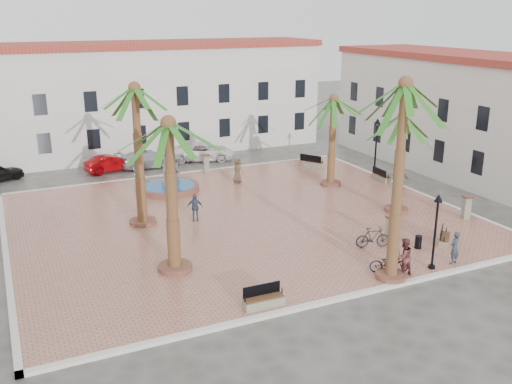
# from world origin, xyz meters

# --- Properties ---
(ground) EXTENTS (120.00, 120.00, 0.00)m
(ground) POSITION_xyz_m (0.00, 0.00, 0.00)
(ground) COLOR #56544F
(ground) RESTS_ON ground
(plaza) EXTENTS (26.00, 22.00, 0.15)m
(plaza) POSITION_xyz_m (0.00, 0.00, 0.07)
(plaza) COLOR tan
(plaza) RESTS_ON ground
(kerb_n) EXTENTS (26.30, 0.30, 0.16)m
(kerb_n) POSITION_xyz_m (0.00, 11.00, 0.08)
(kerb_n) COLOR silver
(kerb_n) RESTS_ON ground
(kerb_s) EXTENTS (26.30, 0.30, 0.16)m
(kerb_s) POSITION_xyz_m (0.00, -11.00, 0.08)
(kerb_s) COLOR silver
(kerb_s) RESTS_ON ground
(kerb_e) EXTENTS (0.30, 22.30, 0.16)m
(kerb_e) POSITION_xyz_m (13.00, 0.00, 0.08)
(kerb_e) COLOR silver
(kerb_e) RESTS_ON ground
(kerb_w) EXTENTS (0.30, 22.30, 0.16)m
(kerb_w) POSITION_xyz_m (-13.00, 0.00, 0.08)
(kerb_w) COLOR silver
(kerb_w) RESTS_ON ground
(building_north) EXTENTS (30.40, 7.40, 9.50)m
(building_north) POSITION_xyz_m (-0.00, 19.99, 4.77)
(building_north) COLOR silver
(building_north) RESTS_ON ground
(building_east) EXTENTS (7.40, 26.40, 9.00)m
(building_east) POSITION_xyz_m (19.99, 2.00, 4.52)
(building_east) COLOR silver
(building_east) RESTS_ON ground
(fountain) EXTENTS (4.21, 4.21, 2.18)m
(fountain) POSITION_xyz_m (-2.38, 7.04, 0.45)
(fountain) COLOR brown
(fountain) RESTS_ON plaza
(palm_nw) EXTENTS (5.00, 5.00, 8.17)m
(palm_nw) POSITION_xyz_m (-5.58, 1.41, 7.12)
(palm_nw) COLOR brown
(palm_nw) RESTS_ON plaza
(palm_sw) EXTENTS (5.33, 5.33, 7.41)m
(palm_sw) POSITION_xyz_m (-5.75, -5.38, 6.34)
(palm_sw) COLOR brown
(palm_sw) RESTS_ON plaza
(palm_s) EXTENTS (4.65, 4.65, 9.20)m
(palm_s) POSITION_xyz_m (3.03, -10.40, 8.16)
(palm_s) COLOR brown
(palm_s) RESTS_ON plaza
(palm_e) EXTENTS (4.78, 4.78, 6.22)m
(palm_e) POSITION_xyz_m (9.14, -3.01, 5.29)
(palm_e) COLOR brown
(palm_e) RESTS_ON plaza
(palm_ne) EXTENTS (4.74, 4.74, 6.45)m
(palm_ne) POSITION_xyz_m (8.50, 3.55, 5.52)
(palm_ne) COLOR brown
(palm_ne) RESTS_ON plaza
(bench_s) EXTENTS (1.79, 0.57, 0.94)m
(bench_s) POSITION_xyz_m (-3.48, -10.38, 0.42)
(bench_s) COLOR gray
(bench_s) RESTS_ON plaza
(bench_se) EXTENTS (1.51, 1.46, 0.85)m
(bench_se) POSITION_xyz_m (8.18, -8.25, 0.39)
(bench_se) COLOR gray
(bench_se) RESTS_ON plaza
(bench_e) EXTENTS (0.63, 1.79, 0.93)m
(bench_e) POSITION_xyz_m (12.38, 2.83, 0.41)
(bench_e) COLOR gray
(bench_e) RESTS_ON plaza
(bench_ne) EXTENTS (1.54, 1.97, 1.03)m
(bench_ne) POSITION_xyz_m (9.72, 8.29, 0.44)
(bench_ne) COLOR gray
(bench_ne) RESTS_ON plaza
(lamppost_s) EXTENTS (0.41, 0.41, 3.73)m
(lamppost_s) POSITION_xyz_m (5.45, -10.40, 2.68)
(lamppost_s) COLOR black
(lamppost_s) RESTS_ON plaza
(lamppost_e) EXTENTS (0.48, 0.48, 4.45)m
(lamppost_e) POSITION_xyz_m (12.40, 3.73, 3.17)
(lamppost_e) COLOR black
(lamppost_e) RESTS_ON plaza
(bollard_se) EXTENTS (0.58, 0.58, 1.38)m
(bollard_se) POSITION_xyz_m (5.84, -6.71, 0.87)
(bollard_se) COLOR gray
(bollard_se) RESTS_ON plaza
(bollard_n) EXTENTS (0.53, 0.53, 1.39)m
(bollard_n) POSITION_xyz_m (1.63, 10.40, 0.87)
(bollard_n) COLOR gray
(bollard_n) RESTS_ON plaza
(bollard_e) EXTENTS (0.61, 0.61, 1.39)m
(bollard_e) POSITION_xyz_m (12.03, -5.82, 0.87)
(bollard_e) COLOR gray
(bollard_e) RESTS_ON plaza
(litter_bin) EXTENTS (0.35, 0.35, 0.68)m
(litter_bin) POSITION_xyz_m (6.48, -8.18, 0.49)
(litter_bin) COLOR black
(litter_bin) RESTS_ON plaza
(cyclist_a) EXTENTS (0.69, 0.54, 1.65)m
(cyclist_a) POSITION_xyz_m (6.78, -10.40, 0.98)
(cyclist_a) COLOR #2D3341
(cyclist_a) RESTS_ON plaza
(bicycle_a) EXTENTS (1.93, 1.37, 0.96)m
(bicycle_a) POSITION_xyz_m (3.28, -9.90, 0.63)
(bicycle_a) COLOR black
(bicycle_a) RESTS_ON plaza
(cyclist_b) EXTENTS (0.90, 0.70, 1.83)m
(cyclist_b) POSITION_xyz_m (3.70, -10.40, 1.07)
(cyclist_b) COLOR brown
(cyclist_b) RESTS_ON plaza
(bicycle_b) EXTENTS (1.91, 1.01, 1.10)m
(bicycle_b) POSITION_xyz_m (4.39, -7.10, 0.70)
(bicycle_b) COLOR black
(bicycle_b) RESTS_ON plaza
(pedestrian_fountain_a) EXTENTS (1.06, 0.88, 1.86)m
(pedestrian_fountain_a) POSITION_xyz_m (2.73, 6.86, 1.08)
(pedestrian_fountain_a) COLOR #866E53
(pedestrian_fountain_a) RESTS_ON plaza
(pedestrian_fountain_b) EXTENTS (1.02, 0.66, 1.61)m
(pedestrian_fountain_b) POSITION_xyz_m (-2.65, 0.66, 0.95)
(pedestrian_fountain_b) COLOR #354563
(pedestrian_fountain_b) RESTS_ON plaza
(pedestrian_north) EXTENTS (0.91, 1.36, 1.95)m
(pedestrian_north) POSITION_xyz_m (-1.07, 9.05, 1.12)
(pedestrian_north) COLOR #4B4C50
(pedestrian_north) RESTS_ON plaza
(pedestrian_east) EXTENTS (0.89, 1.60, 1.65)m
(pedestrian_east) POSITION_xyz_m (12.40, 0.72, 0.97)
(pedestrian_east) COLOR gray
(pedestrian_east) RESTS_ON plaza
(car_red) EXTENTS (4.16, 2.26, 1.30)m
(car_red) POSITION_xyz_m (-4.86, 14.27, 0.65)
(car_red) COLOR #8E0206
(car_red) RESTS_ON ground
(car_silver) EXTENTS (4.81, 2.11, 1.37)m
(car_silver) POSITION_xyz_m (-1.76, 14.19, 0.69)
(car_silver) COLOR #AEADB6
(car_silver) RESTS_ON ground
(car_white) EXTENTS (5.73, 3.96, 1.45)m
(car_white) POSITION_xyz_m (2.88, 14.64, 0.73)
(car_white) COLOR white
(car_white) RESTS_ON ground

